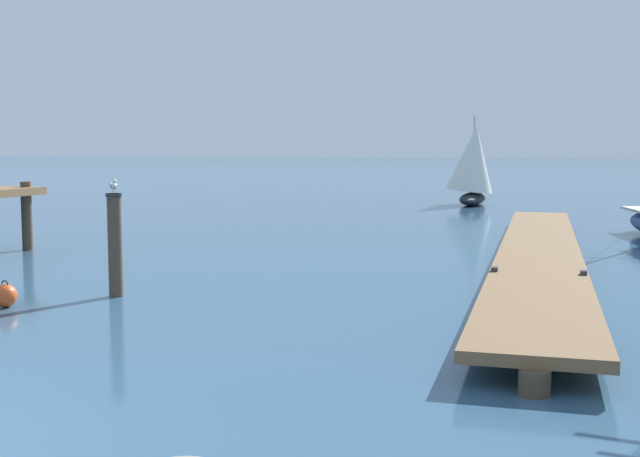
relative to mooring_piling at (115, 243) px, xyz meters
name	(u,v)px	position (x,y,z in m)	size (l,w,h in m)	color
floating_dock	(539,250)	(7.41, 6.43, -0.64)	(2.44, 21.11, 0.53)	brown
mooring_piling	(115,243)	(0.00, 0.00, 0.00)	(0.30, 0.30, 1.93)	#4C3D2D
perched_seagull	(113,185)	(0.00, 0.00, 1.08)	(0.29, 0.31, 0.26)	gold
mooring_buoy	(5,296)	(-1.29, -1.48, -0.80)	(0.41, 0.41, 0.48)	#E04C1E
distant_sailboat	(473,165)	(3.60, 26.11, 0.92)	(2.58, 4.45, 4.24)	black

